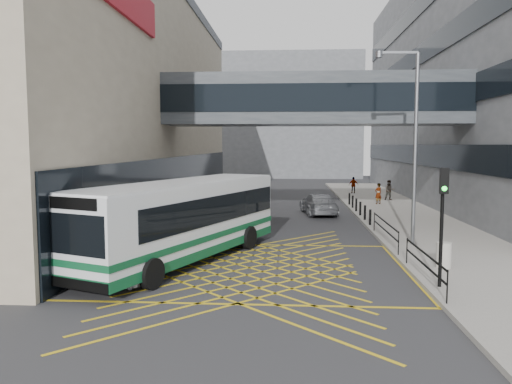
% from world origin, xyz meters
% --- Properties ---
extents(ground, '(120.00, 120.00, 0.00)m').
position_xyz_m(ground, '(0.00, 0.00, 0.00)').
color(ground, '#333335').
extents(building_whsmith, '(24.17, 42.00, 16.00)m').
position_xyz_m(building_whsmith, '(-17.98, 16.00, 8.00)').
color(building_whsmith, tan).
rests_on(building_whsmith, ground).
extents(building_far, '(28.00, 16.00, 18.00)m').
position_xyz_m(building_far, '(-2.00, 60.00, 9.00)').
color(building_far, slate).
rests_on(building_far, ground).
extents(skybridge, '(20.00, 4.10, 3.00)m').
position_xyz_m(skybridge, '(3.00, 12.00, 7.50)').
color(skybridge, '#3F4449').
rests_on(skybridge, ground).
extents(pavement, '(6.00, 54.00, 0.16)m').
position_xyz_m(pavement, '(9.00, 15.00, 0.08)').
color(pavement, gray).
rests_on(pavement, ground).
extents(box_junction, '(12.00, 9.00, 0.01)m').
position_xyz_m(box_junction, '(0.00, 0.00, 0.00)').
color(box_junction, gold).
rests_on(box_junction, ground).
extents(bus, '(6.89, 11.89, 3.29)m').
position_xyz_m(bus, '(-2.75, 1.03, 1.77)').
color(bus, white).
rests_on(bus, ground).
extents(car_white, '(2.94, 4.42, 1.30)m').
position_xyz_m(car_white, '(-4.50, -2.17, 0.65)').
color(car_white, white).
rests_on(car_white, ground).
extents(car_dark, '(2.18, 4.78, 1.46)m').
position_xyz_m(car_dark, '(-1.87, 16.55, 0.73)').
color(car_dark, black).
rests_on(car_dark, ground).
extents(car_silver, '(2.76, 5.18, 1.54)m').
position_xyz_m(car_silver, '(3.57, 15.35, 0.77)').
color(car_silver, gray).
rests_on(car_silver, ground).
extents(traffic_light, '(0.29, 0.46, 3.90)m').
position_xyz_m(traffic_light, '(6.45, -2.81, 2.70)').
color(traffic_light, black).
rests_on(traffic_light, pavement).
extents(street_lamp, '(2.01, 0.35, 8.83)m').
position_xyz_m(street_lamp, '(7.10, 4.34, 5.19)').
color(street_lamp, slate).
rests_on(street_lamp, pavement).
extents(litter_bin, '(0.55, 0.55, 0.96)m').
position_xyz_m(litter_bin, '(7.38, -0.09, 0.64)').
color(litter_bin, '#ADA89E').
rests_on(litter_bin, pavement).
extents(kerb_railings, '(0.05, 12.54, 1.00)m').
position_xyz_m(kerb_railings, '(6.15, 1.78, 0.88)').
color(kerb_railings, black).
rests_on(kerb_railings, pavement).
extents(bollards, '(0.14, 10.14, 0.90)m').
position_xyz_m(bollards, '(6.25, 15.00, 0.61)').
color(bollards, black).
rests_on(bollards, pavement).
extents(pedestrian_a, '(0.80, 0.73, 1.64)m').
position_xyz_m(pedestrian_a, '(8.55, 20.46, 0.98)').
color(pedestrian_a, gray).
rests_on(pedestrian_a, pavement).
extents(pedestrian_b, '(0.85, 0.52, 1.68)m').
position_xyz_m(pedestrian_b, '(9.98, 23.33, 1.00)').
color(pedestrian_b, gray).
rests_on(pedestrian_b, pavement).
extents(pedestrian_c, '(0.93, 0.46, 1.57)m').
position_xyz_m(pedestrian_c, '(7.74, 29.22, 0.94)').
color(pedestrian_c, gray).
rests_on(pedestrian_c, pavement).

